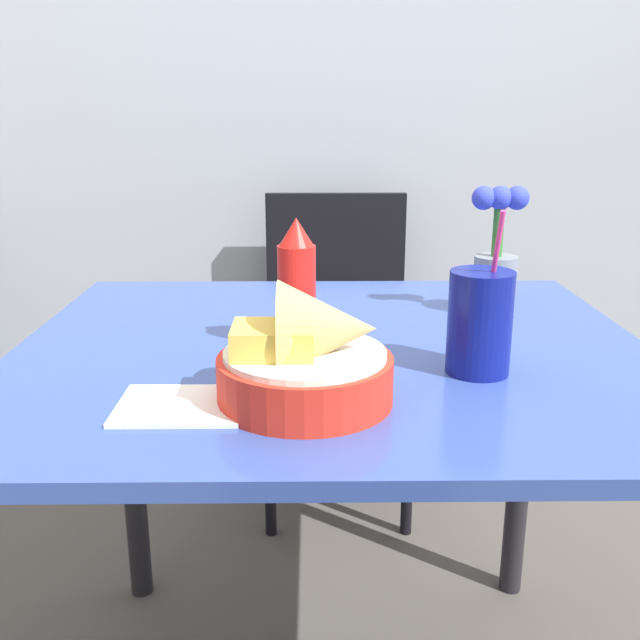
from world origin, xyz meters
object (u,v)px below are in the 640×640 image
object	(u,v)px
chair_far_window	(336,321)
ketchup_bottle	(297,286)
drink_cup	(480,326)
flower_vase	(496,261)
food_basket	(310,359)

from	to	relation	value
chair_far_window	ketchup_bottle	xyz separation A→B (m)	(-0.09, -0.90, 0.32)
drink_cup	chair_far_window	bearing A→B (deg)	99.18
chair_far_window	flower_vase	xyz separation A→B (m)	(0.26, -0.70, 0.32)
ketchup_bottle	food_basket	bearing A→B (deg)	-84.42
food_basket	drink_cup	xyz separation A→B (m)	(0.23, 0.10, 0.01)
ketchup_bottle	drink_cup	bearing A→B (deg)	-23.30
chair_far_window	ketchup_bottle	bearing A→B (deg)	-95.85
ketchup_bottle	flower_vase	world-z (taller)	flower_vase
chair_far_window	drink_cup	size ratio (longest dim) A/B	3.73
food_basket	flower_vase	xyz separation A→B (m)	(0.33, 0.41, 0.04)
ketchup_bottle	flower_vase	bearing A→B (deg)	28.88
food_basket	ketchup_bottle	bearing A→B (deg)	95.58
drink_cup	food_basket	bearing A→B (deg)	-156.21
chair_far_window	flower_vase	world-z (taller)	flower_vase
food_basket	ketchup_bottle	distance (m)	0.22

